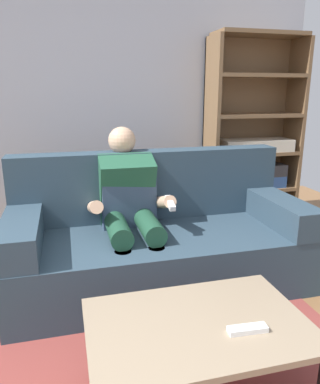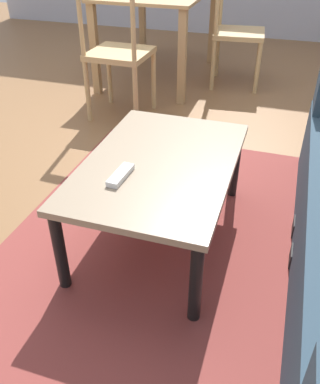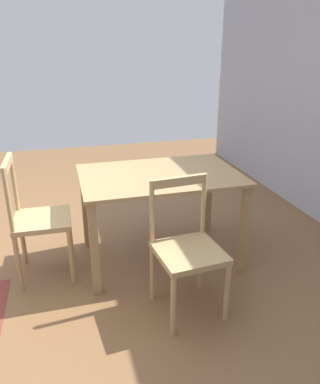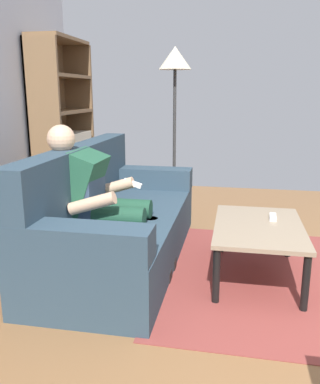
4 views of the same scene
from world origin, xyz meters
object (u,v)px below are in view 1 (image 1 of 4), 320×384
object	(u,v)px
couch	(157,238)
coffee_table	(198,332)
bookshelf	(251,157)
tv_remote	(248,329)
person_lounging	(129,206)

from	to	relation	value
couch	coffee_table	xyz separation A→B (m)	(-0.11, -1.16, 0.03)
bookshelf	tv_remote	bearing A→B (deg)	-117.85
person_lounging	bookshelf	size ratio (longest dim) A/B	0.59
tv_remote	bookshelf	distance (m)	2.55
couch	tv_remote	xyz separation A→B (m)	(0.07, -1.27, 0.09)
coffee_table	bookshelf	distance (m)	2.55
tv_remote	bookshelf	world-z (taller)	bookshelf
couch	bookshelf	xyz separation A→B (m)	(1.25, 0.96, 0.40)
person_lounging	bookshelf	distance (m)	1.72
person_lounging	tv_remote	distance (m)	1.36
tv_remote	bookshelf	bearing A→B (deg)	-24.16
couch	tv_remote	bearing A→B (deg)	-86.69
person_lounging	tv_remote	bearing A→B (deg)	-78.50
coffee_table	tv_remote	size ratio (longest dim) A/B	5.73
couch	coffee_table	world-z (taller)	couch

